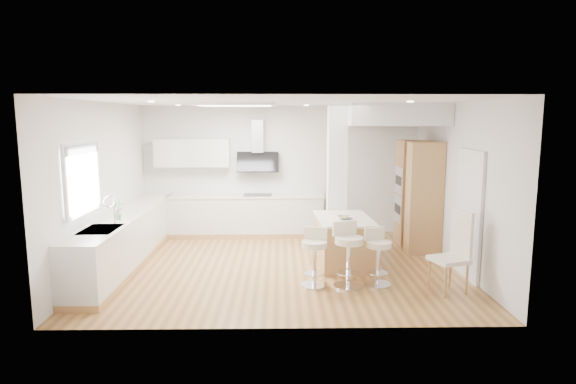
{
  "coord_description": "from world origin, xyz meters",
  "views": [
    {
      "loc": [
        -0.02,
        -8.03,
        2.53
      ],
      "look_at": [
        0.12,
        0.4,
        1.24
      ],
      "focal_mm": 30.0,
      "sensor_mm": 36.0,
      "label": 1
    }
  ],
  "objects_px": {
    "peninsula": "(343,241)",
    "bar_stool_b": "(348,251)",
    "dining_chair": "(455,249)",
    "bar_stool_a": "(315,254)",
    "bar_stool_c": "(378,254)"
  },
  "relations": [
    {
      "from": "peninsula",
      "to": "dining_chair",
      "type": "xyz_separation_m",
      "value": [
        1.46,
        -1.33,
        0.22
      ]
    },
    {
      "from": "bar_stool_c",
      "to": "peninsula",
      "type": "bearing_deg",
      "value": 90.8
    },
    {
      "from": "bar_stool_a",
      "to": "dining_chair",
      "type": "relative_size",
      "value": 0.74
    },
    {
      "from": "peninsula",
      "to": "dining_chair",
      "type": "bearing_deg",
      "value": -45.1
    },
    {
      "from": "bar_stool_a",
      "to": "peninsula",
      "type": "bearing_deg",
      "value": 74.15
    },
    {
      "from": "bar_stool_b",
      "to": "dining_chair",
      "type": "height_order",
      "value": "dining_chair"
    },
    {
      "from": "peninsula",
      "to": "bar_stool_a",
      "type": "height_order",
      "value": "peninsula"
    },
    {
      "from": "bar_stool_b",
      "to": "dining_chair",
      "type": "relative_size",
      "value": 0.82
    },
    {
      "from": "peninsula",
      "to": "bar_stool_a",
      "type": "relative_size",
      "value": 1.6
    },
    {
      "from": "peninsula",
      "to": "bar_stool_b",
      "type": "bearing_deg",
      "value": -96.6
    },
    {
      "from": "bar_stool_a",
      "to": "bar_stool_b",
      "type": "distance_m",
      "value": 0.51
    },
    {
      "from": "bar_stool_b",
      "to": "bar_stool_c",
      "type": "xyz_separation_m",
      "value": [
        0.47,
        0.07,
        -0.06
      ]
    },
    {
      "from": "peninsula",
      "to": "bar_stool_a",
      "type": "bearing_deg",
      "value": -121.27
    },
    {
      "from": "peninsula",
      "to": "bar_stool_b",
      "type": "distance_m",
      "value": 1.12
    },
    {
      "from": "bar_stool_b",
      "to": "bar_stool_c",
      "type": "relative_size",
      "value": 1.13
    }
  ]
}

